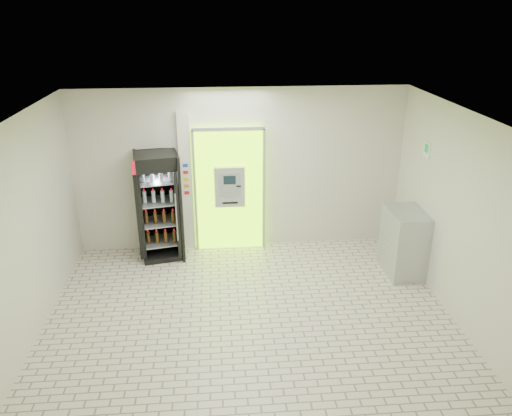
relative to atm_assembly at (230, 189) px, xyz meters
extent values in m
plane|color=beige|center=(0.20, -2.41, -1.17)|extent=(6.00, 6.00, 0.00)
plane|color=beige|center=(0.20, 0.09, 0.33)|extent=(6.00, 0.00, 6.00)
plane|color=beige|center=(0.20, -4.91, 0.33)|extent=(6.00, 0.00, 6.00)
plane|color=beige|center=(-2.80, -2.41, 0.33)|extent=(0.00, 5.00, 5.00)
plane|color=beige|center=(3.20, -2.41, 0.33)|extent=(0.00, 5.00, 5.00)
plane|color=white|center=(0.20, -2.41, 1.83)|extent=(6.00, 6.00, 0.00)
cube|color=#91FF00|center=(0.00, 0.02, -0.02)|extent=(1.20, 0.12, 2.30)
cube|color=gray|center=(0.00, -0.05, 1.13)|extent=(1.28, 0.04, 0.06)
cube|color=gray|center=(-0.63, -0.05, -0.02)|extent=(0.04, 0.04, 2.30)
cube|color=gray|center=(0.63, -0.05, -0.02)|extent=(0.04, 0.04, 2.30)
cube|color=black|center=(0.10, -0.04, -0.67)|extent=(0.62, 0.01, 0.67)
cube|color=black|center=(-0.34, -0.04, 0.81)|extent=(0.22, 0.01, 0.18)
cube|color=#A7AAAF|center=(0.00, -0.09, 0.08)|extent=(0.55, 0.12, 0.75)
cube|color=black|center=(0.00, -0.16, 0.23)|extent=(0.22, 0.01, 0.16)
cube|color=gray|center=(0.00, -0.16, -0.05)|extent=(0.16, 0.01, 0.12)
cube|color=black|center=(0.16, -0.16, 0.11)|extent=(0.09, 0.01, 0.02)
cube|color=black|center=(0.00, -0.16, -0.21)|extent=(0.28, 0.01, 0.03)
cube|color=silver|center=(-0.78, 0.04, 0.13)|extent=(0.22, 0.10, 2.60)
cube|color=#193FB2|center=(-0.78, -0.02, 0.48)|extent=(0.09, 0.01, 0.06)
cube|color=red|center=(-0.78, -0.02, 0.35)|extent=(0.09, 0.01, 0.06)
cube|color=yellow|center=(-0.78, -0.02, 0.22)|extent=(0.09, 0.01, 0.06)
cube|color=orange|center=(-0.78, -0.02, 0.09)|extent=(0.09, 0.01, 0.06)
cube|color=red|center=(-0.78, -0.02, -0.04)|extent=(0.09, 0.01, 0.06)
cube|color=black|center=(-1.26, -0.26, -0.19)|extent=(0.85, 0.80, 1.95)
cube|color=black|center=(-1.26, 0.05, -0.19)|extent=(0.73, 0.19, 1.95)
cube|color=#AA0919|center=(-1.26, -0.58, 0.65)|extent=(0.70, 0.15, 0.23)
cube|color=white|center=(-1.26, -0.59, 0.65)|extent=(0.40, 0.09, 0.07)
cube|color=black|center=(-1.26, -0.26, -1.12)|extent=(0.85, 0.80, 0.10)
cylinder|color=gray|center=(-0.94, -0.61, -0.27)|extent=(0.03, 0.03, 0.88)
cube|color=gray|center=(-1.26, -0.26, -0.88)|extent=(0.72, 0.68, 0.02)
cube|color=gray|center=(-1.26, -0.26, -0.49)|extent=(0.72, 0.68, 0.02)
cube|color=gray|center=(-1.26, -0.26, -0.10)|extent=(0.72, 0.68, 0.02)
cube|color=gray|center=(-1.26, -0.26, 0.29)|extent=(0.72, 0.68, 0.02)
cube|color=#A7AAAF|center=(2.91, -1.22, -0.60)|extent=(0.59, 0.87, 1.14)
cube|color=gray|center=(2.62, -1.22, -0.55)|extent=(0.03, 0.84, 0.01)
cube|color=white|center=(3.19, -1.01, 0.95)|extent=(0.02, 0.22, 0.26)
cube|color=#0B8337|center=(3.18, -1.01, 0.98)|extent=(0.00, 0.14, 0.14)
camera|label=1|loc=(-0.23, -8.59, 3.17)|focal=35.00mm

